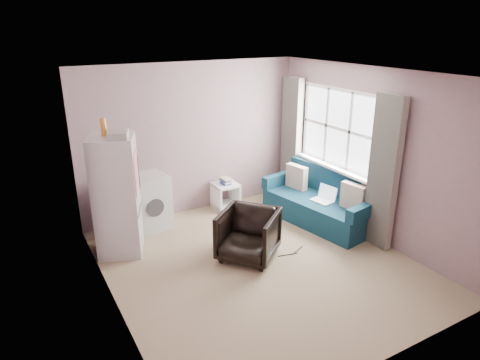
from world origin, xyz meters
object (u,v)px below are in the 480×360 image
object	(u,v)px
fridge	(117,196)
washing_machine	(147,201)
sofa	(322,203)
armchair	(248,232)
side_table	(226,194)

from	to	relation	value
fridge	washing_machine	xyz separation A→B (m)	(0.58, 0.58, -0.41)
washing_machine	sofa	distance (m)	2.81
armchair	washing_machine	bearing A→B (deg)	169.37
fridge	side_table	bearing A→B (deg)	38.77
fridge	washing_machine	world-z (taller)	fridge
side_table	fridge	bearing A→B (deg)	-162.72
armchair	sofa	world-z (taller)	sofa
washing_machine	side_table	xyz separation A→B (m)	(1.41, 0.04, -0.18)
sofa	fridge	bearing A→B (deg)	158.96
washing_machine	sofa	xyz separation A→B (m)	(2.55, -1.18, -0.14)
side_table	armchair	bearing A→B (deg)	-107.45
fridge	sofa	bearing A→B (deg)	10.61
sofa	armchair	bearing A→B (deg)	-175.69
fridge	washing_machine	distance (m)	0.91
fridge	sofa	distance (m)	3.23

